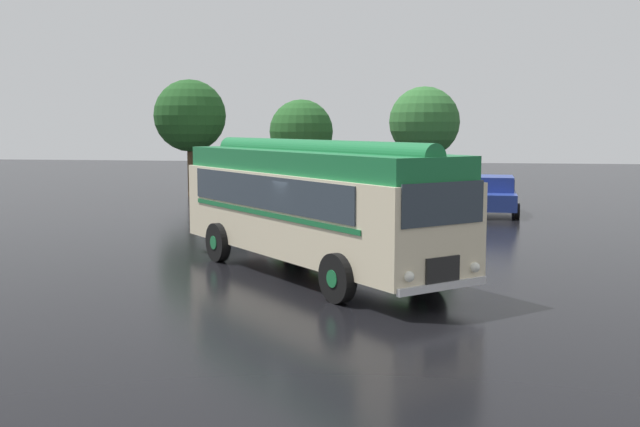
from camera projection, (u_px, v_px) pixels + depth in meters
name	position (u px, v px, depth m)	size (l,w,h in m)	color
ground_plane	(325.00, 276.00, 19.20)	(120.00, 120.00, 0.00)	black
vintage_bus	(311.00, 201.00, 19.37)	(8.54, 9.14, 3.49)	beige
car_near_left	(307.00, 192.00, 33.99)	(2.32, 4.37, 1.66)	maroon
car_mid_left	(360.00, 194.00, 33.07)	(2.04, 4.24, 1.66)	navy
car_mid_right	(433.00, 195.00, 32.46)	(2.41, 4.40, 1.66)	#144C28
car_far_right	(495.00, 195.00, 32.42)	(2.15, 4.29, 1.66)	navy
box_van	(240.00, 179.00, 35.02)	(2.62, 5.88, 2.50)	silver
tree_far_left	(191.00, 114.00, 40.76)	(3.92, 3.92, 6.34)	#4C3823
tree_left_of_centre	(301.00, 131.00, 40.61)	(3.46, 3.46, 5.26)	#4C3823
tree_centre	(426.00, 122.00, 38.65)	(3.65, 3.65, 5.85)	#4C3823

